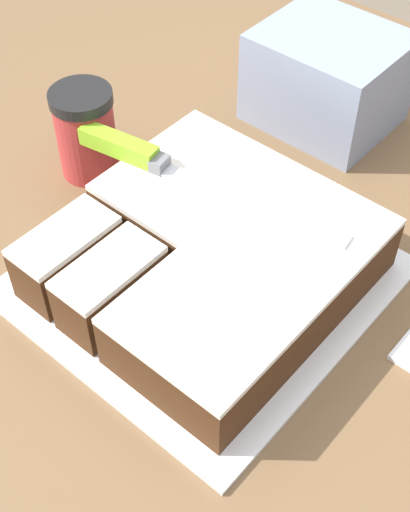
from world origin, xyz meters
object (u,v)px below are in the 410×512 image
at_px(knife, 149,159).
at_px(storage_box, 327,78).
at_px(cake_board, 205,279).
at_px(cake, 210,256).
at_px(coffee_cup, 86,132).

xyz_separation_m(knife, storage_box, (0.05, 0.29, -0.02)).
distance_m(knife, storage_box, 0.30).
bearing_deg(cake_board, cake, 45.26).
distance_m(cake_board, storage_box, 0.35).
bearing_deg(coffee_cup, cake_board, -11.60).
bearing_deg(cake_board, storage_box, 102.14).
bearing_deg(storage_box, cake, -77.10).
xyz_separation_m(cake, knife, (-0.12, 0.04, 0.04)).
distance_m(cake_board, coffee_cup, 0.25).
xyz_separation_m(coffee_cup, storage_box, (0.16, 0.28, 0.00)).
distance_m(cake, coffee_cup, 0.24).
height_order(knife, storage_box, storage_box).
bearing_deg(coffee_cup, storage_box, 60.23).
bearing_deg(coffee_cup, knife, -3.53).
relative_size(cake, coffee_cup, 2.61).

